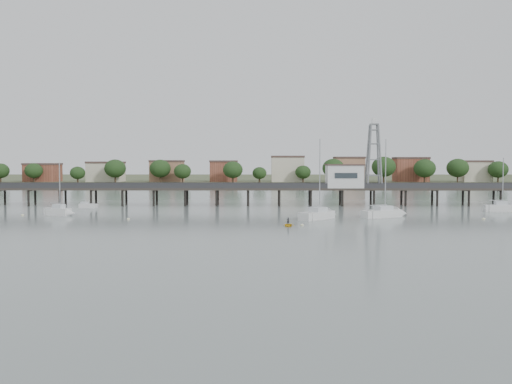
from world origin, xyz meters
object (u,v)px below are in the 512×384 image
(yellow_dinghy, at_px, (288,226))
(pier, at_px, (233,189))
(white_tender, at_px, (88,206))
(sailboat_b, at_px, (62,212))
(lattice_tower, at_px, (374,156))
(sailboat_d, at_px, (390,213))
(sailboat_c, at_px, (323,215))
(sailboat_e, at_px, (505,208))

(yellow_dinghy, bearing_deg, pier, 110.97)
(pier, distance_m, white_tender, 31.51)
(sailboat_b, distance_m, yellow_dinghy, 43.98)
(pier, distance_m, lattice_tower, 32.34)
(sailboat_b, height_order, sailboat_d, sailboat_d)
(pier, height_order, sailboat_d, sailboat_d)
(yellow_dinghy, bearing_deg, sailboat_d, 45.30)
(sailboat_c, xyz_separation_m, yellow_dinghy, (-6.59, -11.93, -0.64))
(lattice_tower, height_order, sailboat_d, lattice_tower)
(pier, height_order, white_tender, pier)
(sailboat_d, height_order, yellow_dinghy, sailboat_d)
(pier, distance_m, sailboat_d, 39.21)
(sailboat_e, height_order, white_tender, sailboat_e)
(sailboat_d, xyz_separation_m, sailboat_e, (25.37, 11.16, 0.02))
(sailboat_c, xyz_separation_m, sailboat_e, (37.60, 14.33, 0.02))
(lattice_tower, relative_size, yellow_dinghy, 6.05)
(pier, height_order, sailboat_e, sailboat_e)
(lattice_tower, bearing_deg, sailboat_d, -94.81)
(sailboat_b, height_order, yellow_dinghy, sailboat_b)
(pier, relative_size, white_tender, 38.48)
(pier, relative_size, sailboat_e, 13.52)
(lattice_tower, distance_m, white_tender, 63.40)
(sailboat_b, bearing_deg, sailboat_c, 15.97)
(sailboat_c, bearing_deg, yellow_dinghy, -168.30)
(sailboat_c, relative_size, sailboat_d, 0.99)
(yellow_dinghy, bearing_deg, lattice_tower, 69.41)
(pier, relative_size, lattice_tower, 9.68)
(sailboat_e, height_order, yellow_dinghy, sailboat_e)
(sailboat_c, height_order, yellow_dinghy, sailboat_c)
(lattice_tower, distance_m, sailboat_b, 66.82)
(lattice_tower, relative_size, sailboat_c, 1.07)
(sailboat_b, bearing_deg, sailboat_d, 20.29)
(sailboat_c, height_order, white_tender, sailboat_c)
(sailboat_b, bearing_deg, yellow_dinghy, -0.64)
(lattice_tower, relative_size, sailboat_b, 1.54)
(sailboat_c, relative_size, yellow_dinghy, 5.67)
(lattice_tower, distance_m, sailboat_d, 27.96)
(sailboat_e, bearing_deg, sailboat_d, -153.81)
(sailboat_d, bearing_deg, sailboat_c, 165.81)
(sailboat_b, distance_m, white_tender, 17.50)
(sailboat_d, distance_m, yellow_dinghy, 24.13)
(sailboat_e, bearing_deg, pier, 167.43)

